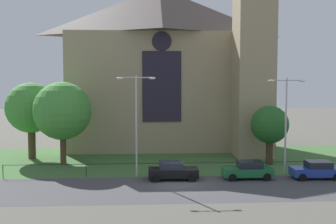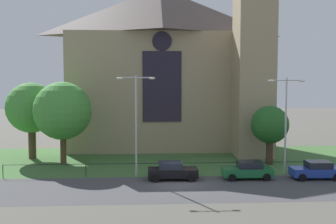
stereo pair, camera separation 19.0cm
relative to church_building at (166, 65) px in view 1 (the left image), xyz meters
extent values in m
plane|color=#56544C|center=(-0.13, -8.82, -10.27)|extent=(160.00, 160.00, 0.00)
cube|color=#424244|center=(-0.13, -20.82, -10.27)|extent=(120.00, 8.00, 0.01)
cube|color=#3D6633|center=(-0.13, -10.82, -10.27)|extent=(120.00, 20.00, 0.01)
cube|color=tan|center=(-0.77, 0.63, -3.27)|extent=(22.00, 12.00, 14.00)
pyramid|color=#594C47|center=(-0.77, 0.63, 6.73)|extent=(22.00, 12.00, 6.00)
cube|color=black|center=(-0.77, -5.42, -2.57)|extent=(4.40, 0.16, 8.00)
cylinder|color=black|center=(-0.77, -5.42, 2.53)|extent=(2.20, 0.15, 2.20)
cube|color=tan|center=(9.23, -7.37, -1.27)|extent=(4.00, 4.00, 18.00)
cylinder|color=black|center=(-0.77, -16.32, -9.17)|extent=(28.52, 0.05, 0.05)
cylinder|color=black|center=(-15.03, -16.32, -9.72)|extent=(0.07, 0.07, 1.10)
cylinder|color=black|center=(-7.90, -16.32, -9.72)|extent=(0.06, 0.07, 1.10)
cylinder|color=black|center=(-0.77, -16.32, -9.72)|extent=(0.06, 0.07, 1.10)
cylinder|color=black|center=(6.36, -16.32, -9.72)|extent=(0.06, 0.07, 1.10)
cylinder|color=black|center=(13.49, -16.32, -9.72)|extent=(0.07, 0.07, 1.10)
cylinder|color=#4C3823|center=(-14.87, -7.40, -8.54)|extent=(0.79, 0.79, 3.47)
sphere|color=#428C38|center=(-14.87, -7.40, -4.78)|extent=(5.39, 5.39, 5.39)
cylinder|color=#4C3823|center=(-11.02, -10.23, -8.70)|extent=(0.61, 0.61, 3.15)
sphere|color=#428C38|center=(-11.02, -10.23, -4.93)|extent=(5.86, 5.86, 5.86)
cylinder|color=#423021|center=(9.73, -11.97, -8.98)|extent=(0.69, 0.69, 2.59)
sphere|color=#235B23|center=(9.73, -11.97, -6.26)|extent=(3.77, 3.77, 3.77)
cylinder|color=#B2B2B7|center=(-3.49, -16.42, -5.85)|extent=(0.16, 0.16, 8.85)
cylinder|color=#B2B2B7|center=(-4.19, -16.42, -1.62)|extent=(1.40, 0.10, 0.10)
cylinder|color=#B2B2B7|center=(-2.79, -16.42, -1.62)|extent=(1.40, 0.10, 0.10)
ellipsoid|color=white|center=(-4.89, -16.42, -1.67)|extent=(0.57, 0.26, 0.20)
ellipsoid|color=white|center=(-2.09, -16.42, -1.67)|extent=(0.57, 0.26, 0.20)
cylinder|color=#B2B2B7|center=(9.79, -16.42, -5.96)|extent=(0.16, 0.16, 8.62)
cylinder|color=#B2B2B7|center=(9.09, -16.42, -1.85)|extent=(1.40, 0.10, 0.10)
cylinder|color=#B2B2B7|center=(10.49, -16.42, -1.85)|extent=(1.40, 0.10, 0.10)
ellipsoid|color=white|center=(8.39, -16.42, -1.90)|extent=(0.57, 0.26, 0.20)
ellipsoid|color=white|center=(11.19, -16.42, -1.90)|extent=(0.57, 0.26, 0.20)
cube|color=black|center=(-0.37, -17.86, -9.66)|extent=(4.21, 1.83, 0.70)
cube|color=black|center=(-0.57, -17.86, -9.04)|extent=(2.01, 1.61, 0.55)
cylinder|color=black|center=(1.10, -16.97, -9.95)|extent=(0.64, 0.22, 0.64)
cylinder|color=black|center=(1.09, -18.77, -9.95)|extent=(0.64, 0.22, 0.64)
cylinder|color=black|center=(-1.84, -16.95, -9.95)|extent=(0.64, 0.22, 0.64)
cylinder|color=black|center=(-1.85, -18.75, -9.95)|extent=(0.64, 0.22, 0.64)
cube|color=#196033|center=(6.00, -17.89, -9.66)|extent=(4.21, 1.84, 0.70)
cube|color=black|center=(6.20, -17.89, -9.04)|extent=(2.01, 1.62, 0.55)
cylinder|color=black|center=(4.54, -18.81, -9.95)|extent=(0.64, 0.23, 0.64)
cylinder|color=black|center=(4.52, -17.01, -9.95)|extent=(0.64, 0.23, 0.64)
cylinder|color=black|center=(7.48, -18.78, -9.95)|extent=(0.64, 0.23, 0.64)
cylinder|color=black|center=(7.46, -16.98, -9.95)|extent=(0.64, 0.23, 0.64)
cube|color=#1E3899|center=(11.88, -18.23, -9.66)|extent=(4.23, 1.88, 0.70)
cube|color=black|center=(12.08, -18.23, -9.04)|extent=(2.03, 1.64, 0.55)
cylinder|color=black|center=(10.39, -19.10, -9.95)|extent=(0.64, 0.23, 0.64)
cylinder|color=black|center=(10.42, -17.30, -9.95)|extent=(0.64, 0.23, 0.64)
cylinder|color=black|center=(13.36, -17.36, -9.95)|extent=(0.64, 0.23, 0.64)
camera|label=1|loc=(-2.90, -52.53, -1.84)|focal=44.47mm
camera|label=2|loc=(-2.71, -52.54, -1.84)|focal=44.47mm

